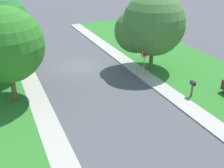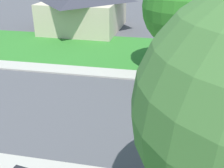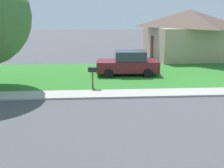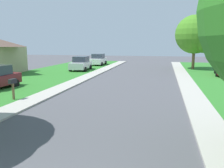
# 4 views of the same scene
# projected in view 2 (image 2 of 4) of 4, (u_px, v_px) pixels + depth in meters

# --- Properties ---
(sidewalk_east) EXTENTS (1.40, 56.00, 0.10)m
(sidewalk_east) POSITION_uv_depth(u_px,v_px,m) (64.00, 70.00, 18.47)
(sidewalk_east) COLOR #ADA89E
(sidewalk_east) RESTS_ON ground
(lawn_east) EXTENTS (8.00, 56.00, 0.08)m
(lawn_east) POSITION_uv_depth(u_px,v_px,m) (84.00, 48.00, 22.63)
(lawn_east) COLOR #2D7528
(lawn_east) RESTS_ON ground
(stop_sign_far_corner) EXTENTS (0.91, 0.91, 2.77)m
(stop_sign_far_corner) POSITION_uv_depth(u_px,v_px,m) (191.00, 150.00, 8.08)
(stop_sign_far_corner) COLOR #9E9EA3
(stop_sign_far_corner) RESTS_ON ground
(tree_sidewalk_near) EXTENTS (5.53, 5.14, 6.78)m
(tree_sidewalk_near) POSITION_uv_depth(u_px,v_px,m) (187.00, 9.00, 16.96)
(tree_sidewalk_near) COLOR brown
(tree_sidewalk_near) RESTS_ON ground
(house_right_setback) EXTENTS (9.23, 8.06, 4.60)m
(house_right_setback) POSITION_uv_depth(u_px,v_px,m) (84.00, 6.00, 27.64)
(house_right_setback) COLOR beige
(house_right_setback) RESTS_ON ground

